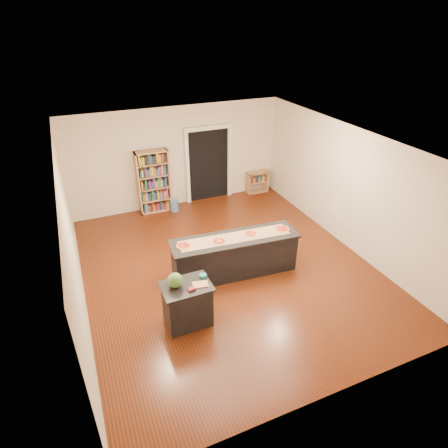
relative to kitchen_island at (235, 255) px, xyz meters
name	(u,v)px	position (x,y,z in m)	size (l,w,h in m)	color
room	(228,211)	(-0.06, 0.22, 0.96)	(6.00, 7.00, 2.80)	beige
doorway	(208,160)	(0.84, 3.69, 0.76)	(1.40, 0.09, 2.21)	black
kitchen_island	(235,255)	(0.00, 0.00, 0.00)	(2.67, 0.72, 0.88)	black
side_counter	(187,304)	(-1.39, -1.03, -0.02)	(0.85, 0.62, 0.84)	black
bookshelf	(154,182)	(-0.84, 3.52, 0.43)	(0.88, 0.31, 1.76)	tan
low_shelf	(257,182)	(2.37, 3.53, -0.11)	(0.67, 0.29, 0.67)	tan
waste_bin	(174,205)	(-0.37, 3.30, -0.28)	(0.23, 0.23, 0.33)	teal
kraft_paper	(235,237)	(0.00, 0.01, 0.44)	(2.32, 0.42, 0.00)	#8B6547
watermelon	(175,280)	(-1.56, -0.98, 0.53)	(0.26, 0.26, 0.26)	#144214
cutting_board	(200,284)	(-1.16, -1.11, 0.41)	(0.27, 0.18, 0.02)	tan
package_red	(191,289)	(-1.34, -1.18, 0.42)	(0.12, 0.08, 0.04)	maroon
package_teal	(203,276)	(-1.04, -0.92, 0.43)	(0.13, 0.13, 0.05)	#195966
pizza_a	(184,245)	(-1.06, 0.11, 0.45)	(0.28, 0.28, 0.02)	tan
pizza_b	(219,241)	(-0.36, -0.01, 0.45)	(0.28, 0.28, 0.02)	tan
pizza_c	(251,234)	(0.36, 0.00, 0.45)	(0.27, 0.27, 0.02)	tan
pizza_d	(282,229)	(1.06, -0.08, 0.45)	(0.30, 0.30, 0.02)	tan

